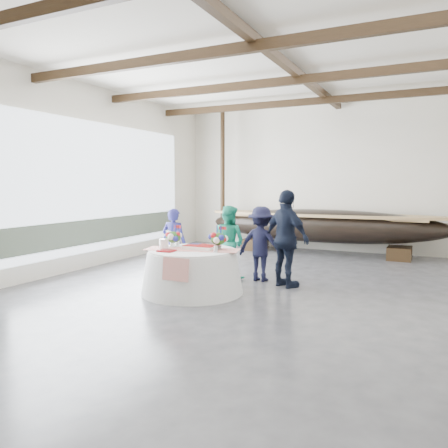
% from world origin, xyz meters
% --- Properties ---
extents(floor, '(10.00, 12.00, 0.01)m').
position_xyz_m(floor, '(0.00, 0.00, 0.00)').
color(floor, '#3D3D42').
rests_on(floor, ground).
extents(wall_back, '(10.00, 0.02, 4.50)m').
position_xyz_m(wall_back, '(0.00, 6.00, 2.25)').
color(wall_back, silver).
rests_on(wall_back, ground).
extents(wall_left, '(0.02, 12.00, 4.50)m').
position_xyz_m(wall_left, '(-5.00, 0.00, 2.25)').
color(wall_left, silver).
rests_on(wall_left, ground).
extents(ceiling, '(10.00, 12.00, 0.01)m').
position_xyz_m(ceiling, '(0.00, 0.00, 4.50)').
color(ceiling, white).
rests_on(ceiling, wall_back).
extents(pavilion_structure, '(9.80, 11.76, 4.50)m').
position_xyz_m(pavilion_structure, '(0.00, 0.86, 4.00)').
color(pavilion_structure, black).
rests_on(pavilion_structure, ground).
extents(open_bay, '(0.03, 7.00, 3.20)m').
position_xyz_m(open_bay, '(-4.95, 1.00, 1.83)').
color(open_bay, silver).
rests_on(open_bay, ground).
extents(longboat_display, '(7.09, 1.42, 1.33)m').
position_xyz_m(longboat_display, '(-0.23, 5.10, 0.85)').
color(longboat_display, black).
rests_on(longboat_display, ground).
extents(banquet_table, '(1.94, 1.94, 0.83)m').
position_xyz_m(banquet_table, '(-1.43, -0.50, 0.42)').
color(banquet_table, silver).
rests_on(banquet_table, ground).
extents(tabletop_items, '(1.88, 1.03, 0.40)m').
position_xyz_m(tabletop_items, '(-1.49, -0.37, 0.98)').
color(tabletop_items, red).
rests_on(tabletop_items, banquet_table).
extents(guest_woman_blue, '(0.60, 0.43, 1.54)m').
position_xyz_m(guest_woman_blue, '(-2.49, 0.54, 0.77)').
color(guest_woman_blue, navy).
rests_on(guest_woman_blue, ground).
extents(guest_woman_teal, '(0.87, 0.73, 1.61)m').
position_xyz_m(guest_woman_teal, '(-1.34, 0.94, 0.80)').
color(guest_woman_teal, '#1FA27F').
rests_on(guest_woman_teal, ground).
extents(guest_man_left, '(1.05, 0.62, 1.60)m').
position_xyz_m(guest_man_left, '(-0.61, 1.05, 0.80)').
color(guest_man_left, black).
rests_on(guest_man_left, ground).
extents(guest_man_right, '(1.24, 0.96, 1.96)m').
position_xyz_m(guest_man_right, '(0.05, 0.72, 0.98)').
color(guest_man_right, black).
rests_on(guest_man_right, ground).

